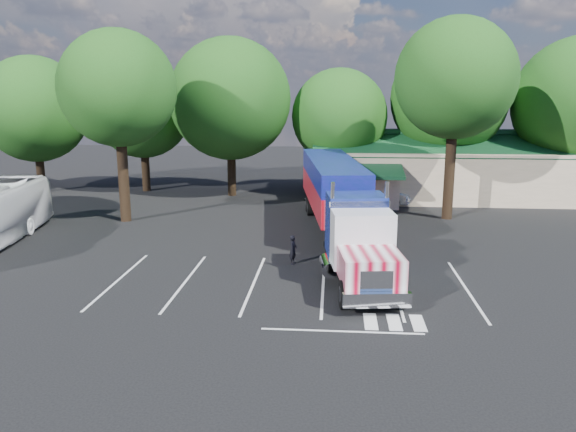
# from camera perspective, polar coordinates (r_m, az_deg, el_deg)

# --- Properties ---
(ground) EXTENTS (120.00, 120.00, 0.00)m
(ground) POSITION_cam_1_polar(r_m,az_deg,el_deg) (31.75, -1.98, -3.27)
(ground) COLOR black
(ground) RESTS_ON ground
(event_hall) EXTENTS (24.20, 14.12, 5.55)m
(event_hall) POSITION_cam_1_polar(r_m,az_deg,el_deg) (49.63, 16.49, 4.57)
(event_hall) COLOR beige
(event_hall) RESTS_ON ground
(tree_row_a) EXTENTS (9.00, 9.00, 11.68)m
(tree_row_a) POSITION_cam_1_polar(r_m,az_deg,el_deg) (53.39, -24.35, 9.85)
(tree_row_a) COLOR black
(tree_row_a) RESTS_ON ground
(tree_row_b) EXTENTS (8.40, 8.40, 11.35)m
(tree_row_b) POSITION_cam_1_polar(r_m,az_deg,el_deg) (50.94, -14.58, 10.44)
(tree_row_b) COLOR black
(tree_row_b) RESTS_ON ground
(tree_row_c) EXTENTS (10.00, 10.00, 13.05)m
(tree_row_c) POSITION_cam_1_polar(r_m,az_deg,el_deg) (47.33, -5.90, 11.73)
(tree_row_c) COLOR black
(tree_row_c) RESTS_ON ground
(tree_row_d) EXTENTS (8.00, 8.00, 10.60)m
(tree_row_d) POSITION_cam_1_polar(r_m,az_deg,el_deg) (47.89, 5.24, 10.01)
(tree_row_d) COLOR black
(tree_row_d) RESTS_ON ground
(tree_row_e) EXTENTS (9.60, 9.60, 12.90)m
(tree_row_e) POSITION_cam_1_polar(r_m,az_deg,el_deg) (49.26, 16.01, 11.41)
(tree_row_e) COLOR black
(tree_row_e) RESTS_ON ground
(tree_near_left) EXTENTS (7.60, 7.60, 12.65)m
(tree_near_left) POSITION_cam_1_polar(r_m,az_deg,el_deg) (38.97, -16.91, 12.25)
(tree_near_left) COLOR black
(tree_near_left) RESTS_ON ground
(tree_near_right) EXTENTS (8.00, 8.00, 13.50)m
(tree_near_right) POSITION_cam_1_polar(r_m,az_deg,el_deg) (39.65, 16.64, 13.21)
(tree_near_right) COLOR black
(tree_near_right) RESTS_ON ground
(semi_truck) EXTENTS (5.45, 22.27, 4.63)m
(semi_truck) POSITION_cam_1_polar(r_m,az_deg,el_deg) (33.30, 5.12, 2.06)
(semi_truck) COLOR black
(semi_truck) RESTS_ON ground
(woman) EXTENTS (0.49, 0.62, 1.51)m
(woman) POSITION_cam_1_polar(r_m,az_deg,el_deg) (28.66, 0.53, -3.45)
(woman) COLOR black
(woman) RESTS_ON ground
(bicycle) EXTENTS (1.53, 1.97, 1.00)m
(bicycle) POSITION_cam_1_polar(r_m,az_deg,el_deg) (33.68, 7.80, -1.58)
(bicycle) COLOR black
(bicycle) RESTS_ON ground
(silver_sedan) EXTENTS (5.09, 3.40, 1.59)m
(silver_sedan) POSITION_cam_1_polar(r_m,az_deg,el_deg) (44.72, 9.42, 2.25)
(silver_sedan) COLOR #A9ABB1
(silver_sedan) RESTS_ON ground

